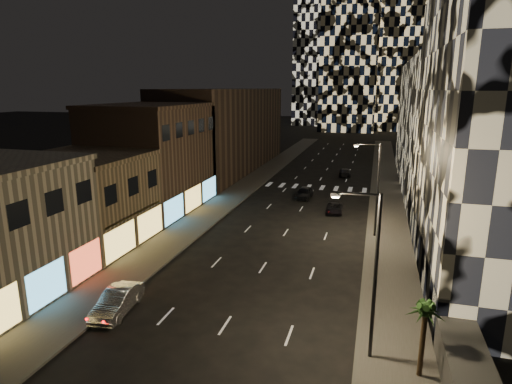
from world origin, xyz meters
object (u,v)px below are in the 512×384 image
Objects in this scene: palm_tree at (425,315)px; streetlight_near at (371,265)px; streetlight_far at (375,183)px; car_dark_oncoming at (345,172)px; car_dark_rightlane at (334,208)px; car_dark_midlane at (304,193)px; car_silver_parked at (117,301)px.

streetlight_near is at bearing 161.01° from palm_tree.
streetlight_far is 30.25m from car_dark_oncoming.
streetlight_far reaches higher than palm_tree.
streetlight_near is 2.05× the size of car_dark_oncoming.
streetlight_near reaches higher than car_dark_oncoming.
car_dark_rightlane is at bearing 99.03° from streetlight_near.
streetlight_far is 2.05× the size of car_dark_oncoming.
streetlight_near and streetlight_far have the same top height.
car_dark_midlane is at bearing 105.00° from streetlight_near.
streetlight_far is 2.33× the size of car_dark_rightlane.
streetlight_far reaches higher than car_dark_oncoming.
car_silver_parked is at bearing -98.25° from car_dark_midlane.
streetlight_near is 2.01× the size of car_dark_midlane.
car_dark_rightlane is (-4.35, 7.40, -4.82)m from streetlight_far.
car_dark_rightlane is at bearing 103.92° from palm_tree.
car_silver_parked is at bearing -115.42° from car_dark_rightlane.
streetlight_far is at bearing 97.26° from palm_tree.
car_dark_midlane is 1.16× the size of car_dark_rightlane.
streetlight_far reaches higher than car_silver_parked.
streetlight_far is 21.17m from palm_tree.
streetlight_near is 2.24× the size of palm_tree.
streetlight_far is 16.42m from car_dark_midlane.
streetlight_near reaches higher than car_dark_midlane.
streetlight_far is at bearing 45.04° from car_silver_parked.
car_dark_midlane is (-8.85, 13.04, -4.59)m from streetlight_far.
car_dark_midlane is at bearing 125.82° from car_dark_rightlane.
car_silver_parked is 29.06m from car_dark_rightlane.
car_dark_rightlane is at bearing 120.47° from streetlight_far.
streetlight_near reaches higher than palm_tree.
car_silver_parked is (-15.55, -19.41, -4.58)m from streetlight_far.
car_silver_parked reaches higher than car_dark_rightlane.
car_dark_rightlane is (4.50, -5.64, -0.22)m from car_dark_midlane.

